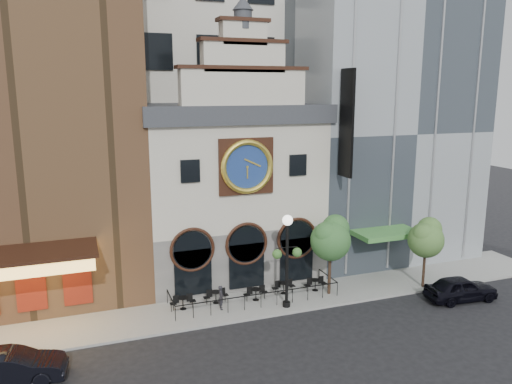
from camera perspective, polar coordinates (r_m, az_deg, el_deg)
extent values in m
plane|color=black|center=(30.55, 1.39, -14.20)|extent=(120.00, 120.00, 0.00)
cube|color=gray|center=(32.65, -0.25, -12.29)|extent=(44.00, 5.00, 0.15)
cube|color=#605E5B|center=(36.80, -3.17, -6.05)|extent=(12.00, 8.00, 4.00)
cube|color=#BEB6A7|center=(35.52, -3.27, 2.44)|extent=(12.00, 8.00, 7.00)
cube|color=#2D3035|center=(35.10, -3.35, 9.06)|extent=(12.60, 8.60, 1.20)
cube|color=black|center=(31.55, -1.14, 2.95)|extent=(3.60, 0.25, 3.60)
cylinder|color=navy|center=(31.41, -1.06, 2.91)|extent=(3.10, 0.12, 3.10)
torus|color=gold|center=(31.34, -1.01, 2.89)|extent=(3.46, 0.36, 3.46)
cylinder|color=#2D3035|center=(31.91, -1.50, 19.08)|extent=(1.10, 1.10, 1.10)
cone|color=#2D3035|center=(32.05, -1.51, 20.76)|extent=(1.30, 1.30, 0.80)
cube|color=brown|center=(35.70, -25.07, 9.49)|extent=(14.00, 12.00, 25.00)
cube|color=#FFBF59|center=(29.42, -24.88, -7.22)|extent=(7.00, 3.40, 0.70)
cube|color=black|center=(29.29, -24.95, -6.38)|extent=(7.40, 3.80, 0.15)
cube|color=maroon|center=(31.70, -24.31, -10.07)|extent=(5.60, 0.15, 2.60)
cube|color=gray|center=(42.55, 13.00, 7.07)|extent=(14.00, 12.00, 20.00)
cube|color=#499142|center=(36.15, 14.71, -4.59)|extent=(4.50, 2.40, 0.35)
cube|color=black|center=(33.18, 10.32, 7.71)|extent=(0.18, 1.60, 7.00)
cube|color=beige|center=(47.17, -7.96, 19.67)|extent=(20.00, 16.00, 40.00)
cylinder|color=black|center=(31.32, -8.37, -11.87)|extent=(0.68, 0.68, 0.03)
cylinder|color=black|center=(31.47, -8.35, -12.49)|extent=(0.06, 0.06, 0.72)
cylinder|color=black|center=(31.92, -4.61, -11.31)|extent=(0.68, 0.68, 0.03)
cylinder|color=black|center=(32.07, -4.60, -11.92)|extent=(0.06, 0.06, 0.72)
cylinder|color=black|center=(32.22, -0.02, -11.04)|extent=(0.68, 0.68, 0.03)
cylinder|color=black|center=(32.37, -0.02, -11.65)|extent=(0.06, 0.06, 0.72)
cylinder|color=black|center=(33.25, 3.18, -10.33)|extent=(0.68, 0.68, 0.03)
cylinder|color=black|center=(33.39, 3.17, -10.92)|extent=(0.06, 0.06, 0.72)
cylinder|color=black|center=(33.89, 6.80, -9.96)|extent=(0.68, 0.68, 0.03)
cylinder|color=black|center=(34.03, 6.78, -10.54)|extent=(0.06, 0.06, 0.72)
imported|color=black|center=(35.12, 22.37, -10.16)|extent=(4.85, 2.30, 1.60)
imported|color=black|center=(26.78, -26.11, -17.54)|extent=(4.89, 2.17, 1.56)
imported|color=black|center=(31.09, -4.02, -11.92)|extent=(0.40, 0.57, 1.50)
cylinder|color=black|center=(30.70, 3.56, -8.41)|extent=(0.19, 0.19, 5.30)
cylinder|color=black|center=(31.64, 3.50, -12.65)|extent=(0.47, 0.47, 0.32)
sphere|color=white|center=(29.85, 3.62, -3.24)|extent=(0.64, 0.64, 0.64)
sphere|color=#306126|center=(30.25, 2.42, -7.11)|extent=(0.59, 0.59, 0.59)
sphere|color=#306126|center=(30.64, 4.71, -6.90)|extent=(0.59, 0.59, 0.59)
cylinder|color=#382619|center=(33.32, 8.40, -9.16)|extent=(0.20, 0.20, 2.81)
sphere|color=#2C6026|center=(32.60, 8.51, -5.52)|extent=(2.61, 2.61, 2.61)
sphere|color=#2C6026|center=(32.89, 9.07, -4.11)|extent=(1.81, 1.81, 1.81)
sphere|color=#2C6026|center=(32.11, 8.08, -4.85)|extent=(1.61, 1.61, 1.61)
cylinder|color=#382619|center=(35.96, 18.63, -8.29)|extent=(0.18, 0.18, 2.57)
sphere|color=#416B2A|center=(35.35, 18.84, -5.22)|extent=(2.38, 2.38, 2.38)
sphere|color=#416B2A|center=(35.66, 19.21, -4.02)|extent=(1.65, 1.65, 1.65)
sphere|color=#416B2A|center=(34.86, 18.61, -4.65)|extent=(1.47, 1.47, 1.47)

